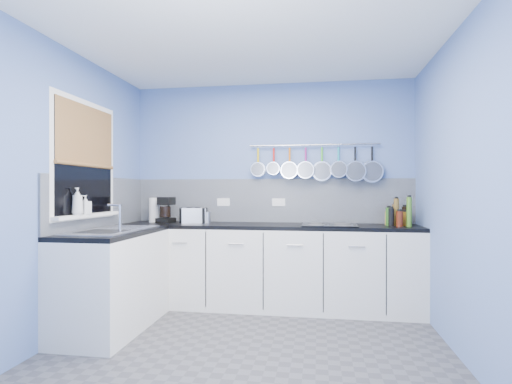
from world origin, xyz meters
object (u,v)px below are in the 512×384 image
(toaster, at_px, (194,215))
(hob, at_px, (329,225))
(soap_bottle_a, at_px, (77,201))
(canister, at_px, (207,217))
(coffee_maker, at_px, (166,210))
(paper_towel, at_px, (154,210))
(soap_bottle_b, at_px, (85,205))

(toaster, xyz_separation_m, hob, (1.50, -0.09, -0.08))
(soap_bottle_a, bearing_deg, hob, 25.25)
(soap_bottle_a, xyz_separation_m, canister, (0.83, 1.18, -0.21))
(soap_bottle_a, bearing_deg, coffee_maker, 71.75)
(paper_towel, xyz_separation_m, hob, (1.99, -0.15, -0.13))
(soap_bottle_a, distance_m, paper_towel, 1.21)
(paper_towel, bearing_deg, hob, -4.32)
(soap_bottle_a, height_order, toaster, soap_bottle_a)
(soap_bottle_b, xyz_separation_m, canister, (0.83, 1.06, -0.18))
(canister, height_order, hob, canister)
(coffee_maker, xyz_separation_m, canister, (0.46, 0.07, -0.08))
(soap_bottle_a, height_order, coffee_maker, soap_bottle_a)
(soap_bottle_b, relative_size, toaster, 0.65)
(toaster, relative_size, hob, 0.47)
(soap_bottle_b, bearing_deg, paper_towel, 79.29)
(canister, distance_m, hob, 1.37)
(soap_bottle_a, relative_size, toaster, 0.91)
(toaster, bearing_deg, soap_bottle_a, -141.44)
(coffee_maker, xyz_separation_m, toaster, (0.32, 0.01, -0.06))
(soap_bottle_a, relative_size, hob, 0.42)
(hob, bearing_deg, coffee_maker, 177.43)
(coffee_maker, relative_size, hob, 0.52)
(paper_towel, xyz_separation_m, coffee_maker, (0.17, -0.07, 0.01))
(coffee_maker, relative_size, toaster, 1.10)
(paper_towel, relative_size, canister, 2.31)
(soap_bottle_a, height_order, canister, soap_bottle_a)
(canister, bearing_deg, soap_bottle_a, -125.13)
(soap_bottle_a, height_order, paper_towel, soap_bottle_a)
(soap_bottle_b, xyz_separation_m, paper_towel, (0.20, 1.07, -0.10))
(soap_bottle_a, xyz_separation_m, soap_bottle_b, (0.00, 0.12, -0.03))
(soap_bottle_a, relative_size, soap_bottle_b, 1.39)
(canister, bearing_deg, hob, -6.24)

